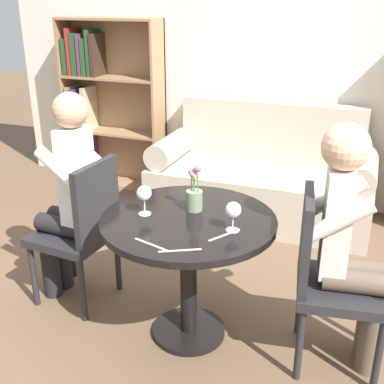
{
  "coord_description": "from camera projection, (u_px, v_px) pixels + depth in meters",
  "views": [
    {
      "loc": [
        0.79,
        -2.04,
        1.73
      ],
      "look_at": [
        0.0,
        0.05,
        0.83
      ],
      "focal_mm": 45.0,
      "sensor_mm": 36.0,
      "label": 1
    }
  ],
  "objects": [
    {
      "name": "bookshelf_left",
      "position": [
        102.0,
        102.0,
        4.62
      ],
      "size": [
        0.98,
        0.28,
        1.57
      ],
      "color": "#93704C",
      "rests_on": "ground_plane"
    },
    {
      "name": "knife_left_setting",
      "position": [
        224.0,
        235.0,
        2.23
      ],
      "size": [
        0.11,
        0.17,
        0.0
      ],
      "color": "silver",
      "rests_on": "round_table"
    },
    {
      "name": "fork_left_setting",
      "position": [
        151.0,
        244.0,
        2.15
      ],
      "size": [
        0.19,
        0.06,
        0.0
      ],
      "color": "silver",
      "rests_on": "round_table"
    },
    {
      "name": "wine_glass_right",
      "position": [
        233.0,
        211.0,
        2.24
      ],
      "size": [
        0.08,
        0.08,
        0.15
      ],
      "color": "white",
      "rests_on": "round_table"
    },
    {
      "name": "knife_right_setting",
      "position": [
        180.0,
        250.0,
        2.1
      ],
      "size": [
        0.17,
        0.1,
        0.0
      ],
      "color": "silver",
      "rests_on": "round_table"
    },
    {
      "name": "person_right",
      "position": [
        351.0,
        242.0,
        2.24
      ],
      "size": [
        0.45,
        0.38,
        1.24
      ],
      "rotation": [
        0.0,
        0.0,
        1.72
      ],
      "color": "brown",
      "rests_on": "ground_plane"
    },
    {
      "name": "ground_plane",
      "position": [
        189.0,
        333.0,
        2.68
      ],
      "size": [
        16.0,
        16.0,
        0.0
      ],
      "primitive_type": "plane",
      "color": "brown"
    },
    {
      "name": "person_left",
      "position": [
        68.0,
        197.0,
        2.77
      ],
      "size": [
        0.43,
        0.36,
        1.27
      ],
      "rotation": [
        0.0,
        0.0,
        -1.65
      ],
      "color": "black",
      "rests_on": "ground_plane"
    },
    {
      "name": "wine_glass_left",
      "position": [
        144.0,
        194.0,
        2.41
      ],
      "size": [
        0.08,
        0.08,
        0.15
      ],
      "color": "white",
      "rests_on": "round_table"
    },
    {
      "name": "flower_vase",
      "position": [
        194.0,
        194.0,
        2.47
      ],
      "size": [
        0.09,
        0.09,
        0.25
      ],
      "color": "gray",
      "rests_on": "round_table"
    },
    {
      "name": "round_table",
      "position": [
        189.0,
        244.0,
        2.47
      ],
      "size": [
        0.89,
        0.89,
        0.71
      ],
      "color": "black",
      "rests_on": "ground_plane"
    },
    {
      "name": "couch",
      "position": [
        262.0,
        180.0,
        4.03
      ],
      "size": [
        1.79,
        0.8,
        0.92
      ],
      "color": "#B7A893",
      "rests_on": "ground_plane"
    },
    {
      "name": "back_wall",
      "position": [
        280.0,
        47.0,
        4.0
      ],
      "size": [
        5.2,
        0.05,
        2.7
      ],
      "color": "silver",
      "rests_on": "ground_plane"
    },
    {
      "name": "chair_left",
      "position": [
        82.0,
        227.0,
        2.79
      ],
      "size": [
        0.45,
        0.45,
        0.9
      ],
      "rotation": [
        0.0,
        0.0,
        -1.65
      ],
      "color": "#232326",
      "rests_on": "ground_plane"
    },
    {
      "name": "chair_right",
      "position": [
        327.0,
        274.0,
        2.32
      ],
      "size": [
        0.48,
        0.48,
        0.9
      ],
      "rotation": [
        0.0,
        0.0,
        1.72
      ],
      "color": "#232326",
      "rests_on": "ground_plane"
    }
  ]
}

